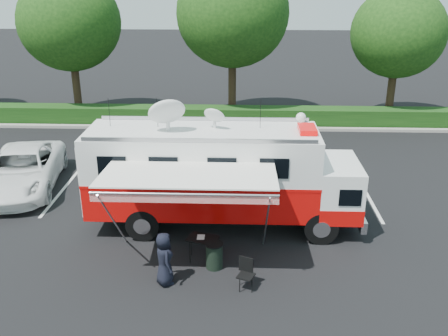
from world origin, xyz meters
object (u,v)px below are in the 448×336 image
(command_truck, at_px, (221,175))
(folding_table, at_px, (202,239))
(trash_bin, at_px, (214,255))
(white_suv, at_px, (25,188))

(command_truck, distance_m, folding_table, 2.54)
(command_truck, xyz_separation_m, trash_bin, (-0.09, -2.63, -1.45))
(white_suv, bearing_deg, folding_table, -43.11)
(white_suv, relative_size, folding_table, 5.62)
(white_suv, height_order, trash_bin, trash_bin)
(trash_bin, bearing_deg, command_truck, 88.05)
(folding_table, bearing_deg, white_suv, 146.32)
(white_suv, relative_size, trash_bin, 7.17)
(command_truck, xyz_separation_m, folding_table, (-0.46, -2.22, -1.15))
(folding_table, height_order, trash_bin, trash_bin)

